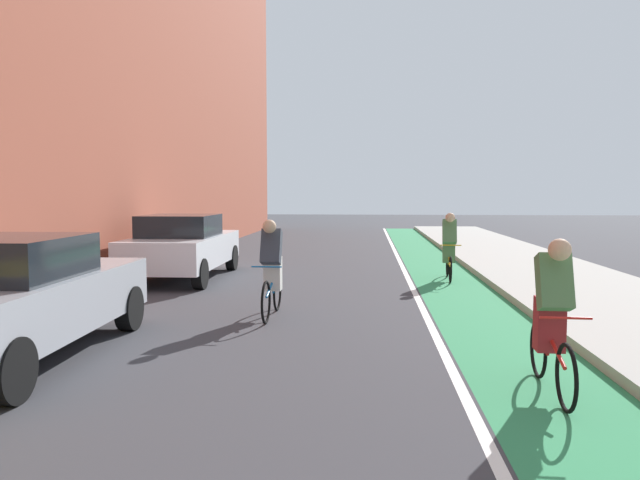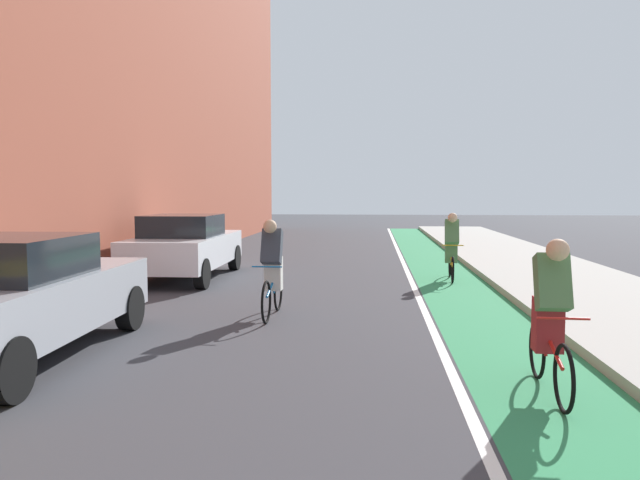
% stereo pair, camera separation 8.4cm
% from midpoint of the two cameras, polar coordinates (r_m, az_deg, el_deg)
% --- Properties ---
extents(ground_plane, '(85.69, 85.69, 0.00)m').
position_cam_midpoint_polar(ground_plane, '(12.89, -1.84, -4.61)').
color(ground_plane, '#38383D').
extents(bike_lane_paint, '(1.60, 38.95, 0.00)m').
position_cam_midpoint_polar(bike_lane_paint, '(14.91, 11.61, -3.44)').
color(bike_lane_paint, '#2D8451').
rests_on(bike_lane_paint, ground).
extents(lane_divider_stripe, '(0.12, 38.95, 0.00)m').
position_cam_midpoint_polar(lane_divider_stripe, '(14.82, 8.15, -3.44)').
color(lane_divider_stripe, white).
rests_on(lane_divider_stripe, ground).
extents(sidewalk_right, '(3.45, 38.95, 0.14)m').
position_cam_midpoint_polar(sidewalk_right, '(15.42, 20.98, -3.13)').
color(sidewalk_right, '#A8A59E').
rests_on(sidewalk_right, ground).
extents(parked_sedan_silver, '(2.11, 4.29, 1.53)m').
position_cam_midpoint_polar(parked_sedan_silver, '(8.28, -27.92, -4.78)').
color(parked_sedan_silver, '#9EA0A8').
rests_on(parked_sedan_silver, ground).
extents(parked_sedan_white, '(1.93, 4.31, 1.53)m').
position_cam_midpoint_polar(parked_sedan_white, '(14.58, -13.17, -0.55)').
color(parked_sedan_white, silver).
rests_on(parked_sedan_white, ground).
extents(cyclist_mid, '(0.48, 1.70, 1.61)m').
position_cam_midpoint_polar(cyclist_mid, '(6.54, 20.97, -6.39)').
color(cyclist_mid, black).
rests_on(cyclist_mid, ground).
extents(cyclist_trailing, '(0.48, 1.73, 1.62)m').
position_cam_midpoint_polar(cyclist_trailing, '(9.86, -4.87, -2.47)').
color(cyclist_trailing, black).
rests_on(cyclist_trailing, ground).
extents(cyclist_far, '(0.48, 1.66, 1.59)m').
position_cam_midpoint_polar(cyclist_far, '(14.35, 12.09, -0.38)').
color(cyclist_far, black).
rests_on(cyclist_far, ground).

